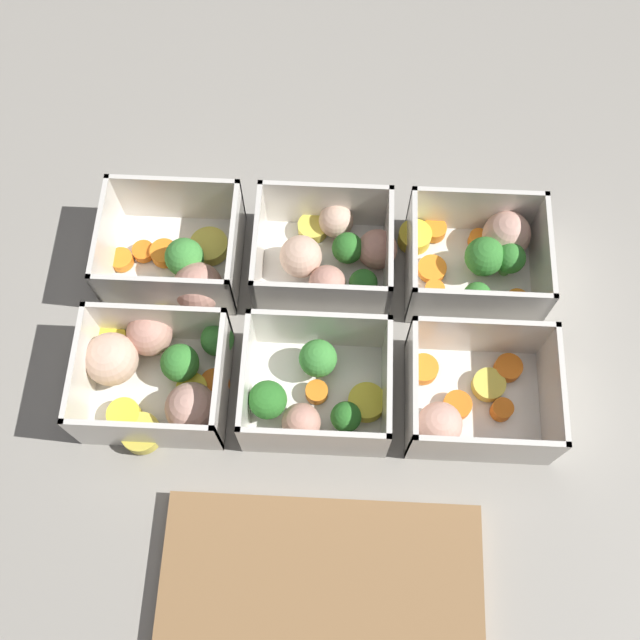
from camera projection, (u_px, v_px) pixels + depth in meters
The scene contains 8 objects.
ground_plane at pixel (320, 330), 0.76m from camera, with size 4.00×4.00×0.00m, color gray.
container_near_left at pixel (482, 256), 0.76m from camera, with size 0.15×0.12×0.07m.
container_near_center at pixel (331, 255), 0.76m from camera, with size 0.15×0.13×0.07m.
container_near_right at pixel (181, 262), 0.76m from camera, with size 0.14×0.13×0.07m.
container_far_left at pixel (471, 399), 0.70m from camera, with size 0.14×0.12×0.07m.
container_far_center at pixel (313, 392), 0.70m from camera, with size 0.14×0.12×0.07m.
container_far_right at pixel (156, 373), 0.71m from camera, with size 0.15×0.14×0.07m.
cutting_board at pixel (320, 605), 0.65m from camera, with size 0.28×0.18×0.02m.
Camera 1 is at (-0.01, 0.29, 0.70)m, focal length 42.00 mm.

